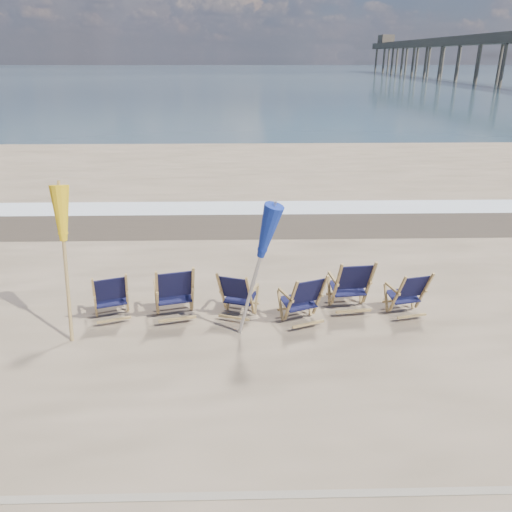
{
  "coord_description": "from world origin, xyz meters",
  "views": [
    {
      "loc": [
        -0.2,
        -6.05,
        4.23
      ],
      "look_at": [
        0.0,
        2.2,
        0.9
      ],
      "focal_mm": 35.0,
      "sensor_mm": 36.0,
      "label": 1
    }
  ],
  "objects_px": {
    "beach_chair_2": "(250,298)",
    "fishing_pier": "(497,52)",
    "beach_chair_0": "(127,295)",
    "umbrella_blue": "(254,234)",
    "beach_chair_4": "(369,285)",
    "beach_chair_3": "(320,297)",
    "umbrella_yellow": "(59,223)",
    "beach_chair_1": "(193,291)",
    "beach_chair_5": "(424,293)"
  },
  "relations": [
    {
      "from": "beach_chair_0",
      "to": "beach_chair_5",
      "type": "relative_size",
      "value": 1.04
    },
    {
      "from": "beach_chair_0",
      "to": "umbrella_yellow",
      "type": "xyz_separation_m",
      "value": [
        -0.78,
        -0.45,
        1.42
      ]
    },
    {
      "from": "beach_chair_3",
      "to": "umbrella_yellow",
      "type": "xyz_separation_m",
      "value": [
        -4.03,
        -0.24,
        1.41
      ]
    },
    {
      "from": "umbrella_blue",
      "to": "fishing_pier",
      "type": "xyz_separation_m",
      "value": [
        38.05,
        73.05,
        2.88
      ]
    },
    {
      "from": "beach_chair_0",
      "to": "beach_chair_1",
      "type": "height_order",
      "value": "beach_chair_1"
    },
    {
      "from": "umbrella_yellow",
      "to": "umbrella_blue",
      "type": "distance_m",
      "value": 2.93
    },
    {
      "from": "beach_chair_5",
      "to": "beach_chair_4",
      "type": "bearing_deg",
      "value": -23.36
    },
    {
      "from": "beach_chair_2",
      "to": "fishing_pier",
      "type": "height_order",
      "value": "fishing_pier"
    },
    {
      "from": "beach_chair_0",
      "to": "umbrella_blue",
      "type": "xyz_separation_m",
      "value": [
        2.14,
        -0.62,
        1.3
      ]
    },
    {
      "from": "beach_chair_0",
      "to": "umbrella_blue",
      "type": "relative_size",
      "value": 0.41
    },
    {
      "from": "beach_chair_3",
      "to": "umbrella_yellow",
      "type": "distance_m",
      "value": 4.28
    },
    {
      "from": "umbrella_yellow",
      "to": "beach_chair_0",
      "type": "bearing_deg",
      "value": 29.62
    },
    {
      "from": "beach_chair_5",
      "to": "umbrella_yellow",
      "type": "relative_size",
      "value": 0.37
    },
    {
      "from": "beach_chair_2",
      "to": "beach_chair_5",
      "type": "distance_m",
      "value": 2.99
    },
    {
      "from": "beach_chair_0",
      "to": "beach_chair_3",
      "type": "height_order",
      "value": "beach_chair_3"
    },
    {
      "from": "beach_chair_3",
      "to": "beach_chair_4",
      "type": "distance_m",
      "value": 0.98
    },
    {
      "from": "beach_chair_4",
      "to": "fishing_pier",
      "type": "distance_m",
      "value": 80.86
    },
    {
      "from": "beach_chair_1",
      "to": "umbrella_yellow",
      "type": "relative_size",
      "value": 0.43
    },
    {
      "from": "umbrella_yellow",
      "to": "beach_chair_3",
      "type": "bearing_deg",
      "value": 3.42
    },
    {
      "from": "umbrella_blue",
      "to": "beach_chair_1",
      "type": "bearing_deg",
      "value": 149.51
    },
    {
      "from": "beach_chair_2",
      "to": "umbrella_yellow",
      "type": "height_order",
      "value": "umbrella_yellow"
    },
    {
      "from": "beach_chair_0",
      "to": "beach_chair_2",
      "type": "xyz_separation_m",
      "value": [
        2.08,
        -0.13,
        -0.01
      ]
    },
    {
      "from": "beach_chair_2",
      "to": "beach_chair_3",
      "type": "height_order",
      "value": "beach_chair_3"
    },
    {
      "from": "beach_chair_4",
      "to": "umbrella_yellow",
      "type": "bearing_deg",
      "value": 0.6
    },
    {
      "from": "beach_chair_4",
      "to": "umbrella_blue",
      "type": "bearing_deg",
      "value": 14.81
    },
    {
      "from": "beach_chair_1",
      "to": "beach_chair_5",
      "type": "xyz_separation_m",
      "value": [
        3.95,
        0.0,
        -0.08
      ]
    },
    {
      "from": "umbrella_blue",
      "to": "fishing_pier",
      "type": "bearing_deg",
      "value": 62.48
    },
    {
      "from": "beach_chair_5",
      "to": "umbrella_blue",
      "type": "bearing_deg",
      "value": -0.85
    },
    {
      "from": "fishing_pier",
      "to": "beach_chair_3",
      "type": "bearing_deg",
      "value": -116.96
    },
    {
      "from": "beach_chair_2",
      "to": "umbrella_blue",
      "type": "xyz_separation_m",
      "value": [
        0.06,
        -0.49,
        1.31
      ]
    },
    {
      "from": "beach_chair_4",
      "to": "beach_chair_5",
      "type": "relative_size",
      "value": 1.17
    },
    {
      "from": "umbrella_blue",
      "to": "beach_chair_4",
      "type": "bearing_deg",
      "value": 21.23
    },
    {
      "from": "beach_chair_2",
      "to": "beach_chair_4",
      "type": "distance_m",
      "value": 2.1
    },
    {
      "from": "beach_chair_4",
      "to": "umbrella_blue",
      "type": "height_order",
      "value": "umbrella_blue"
    },
    {
      "from": "beach_chair_2",
      "to": "fishing_pier",
      "type": "relative_size",
      "value": 0.01
    },
    {
      "from": "beach_chair_0",
      "to": "beach_chair_5",
      "type": "height_order",
      "value": "beach_chair_0"
    },
    {
      "from": "beach_chair_2",
      "to": "beach_chair_4",
      "type": "relative_size",
      "value": 0.87
    },
    {
      "from": "fishing_pier",
      "to": "beach_chair_0",
      "type": "bearing_deg",
      "value": -119.03
    },
    {
      "from": "beach_chair_4",
      "to": "beach_chair_5",
      "type": "xyz_separation_m",
      "value": [
        0.91,
        -0.17,
        -0.08
      ]
    },
    {
      "from": "beach_chair_0",
      "to": "beach_chair_2",
      "type": "bearing_deg",
      "value": 158.07
    },
    {
      "from": "beach_chair_3",
      "to": "beach_chair_4",
      "type": "xyz_separation_m",
      "value": [
        0.91,
        0.37,
        0.04
      ]
    },
    {
      "from": "beach_chair_1",
      "to": "umbrella_yellow",
      "type": "distance_m",
      "value": 2.38
    },
    {
      "from": "beach_chair_0",
      "to": "umbrella_blue",
      "type": "bearing_deg",
      "value": 145.49
    },
    {
      "from": "beach_chair_1",
      "to": "beach_chair_5",
      "type": "height_order",
      "value": "beach_chair_1"
    },
    {
      "from": "fishing_pier",
      "to": "umbrella_blue",
      "type": "bearing_deg",
      "value": -117.52
    },
    {
      "from": "beach_chair_1",
      "to": "fishing_pier",
      "type": "bearing_deg",
      "value": -132.27
    },
    {
      "from": "umbrella_yellow",
      "to": "fishing_pier",
      "type": "xyz_separation_m",
      "value": [
        40.98,
        72.88,
        2.76
      ]
    },
    {
      "from": "beach_chair_0",
      "to": "beach_chair_1",
      "type": "relative_size",
      "value": 0.89
    },
    {
      "from": "beach_chair_2",
      "to": "beach_chair_3",
      "type": "relative_size",
      "value": 0.94
    },
    {
      "from": "beach_chair_1",
      "to": "umbrella_yellow",
      "type": "height_order",
      "value": "umbrella_yellow"
    }
  ]
}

